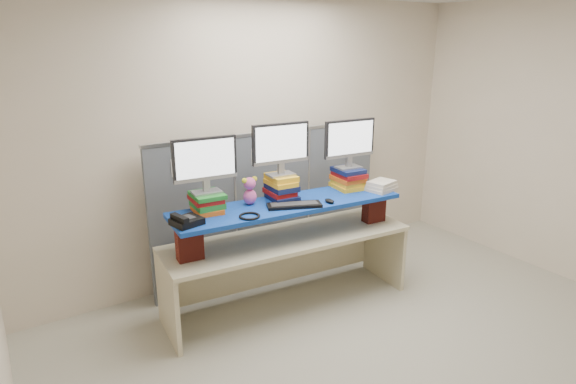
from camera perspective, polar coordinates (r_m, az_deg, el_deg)
room at (r=3.42m, az=13.65°, el=0.54°), size 5.00×4.00×2.80m
cubicle_partition at (r=4.94m, az=-1.83°, el=-1.39°), size 2.60×0.06×1.53m
desk at (r=4.39m, az=0.00°, el=-6.95°), size 2.31×0.85×0.69m
brick_pier_left at (r=3.92m, az=-11.60°, el=-5.96°), size 0.21×0.13×0.28m
brick_pier_right at (r=4.72m, az=10.16°, el=-1.82°), size 0.21×0.13×0.28m
blue_board at (r=4.23m, az=0.00°, el=-1.54°), size 2.11×0.69×0.04m
book_stack_left at (r=4.04m, az=-9.58°, el=-1.18°), size 0.27×0.32×0.16m
book_stack_center at (r=4.29m, az=-0.81°, el=0.54°), size 0.26×0.32×0.22m
book_stack_right at (r=4.65m, az=7.12°, el=1.65°), size 0.28×0.34×0.20m
monitor_left at (r=3.95m, az=-9.80°, el=3.54°), size 0.53×0.17×0.46m
monitor_center at (r=4.19m, az=-0.86°, el=5.48°), size 0.53×0.17×0.46m
monitor_right at (r=4.57m, az=7.31°, el=6.04°), size 0.53×0.17×0.46m
keyboard at (r=4.12m, az=0.75°, el=-1.56°), size 0.49×0.32×0.03m
mouse at (r=4.24m, az=4.94°, el=-1.05°), size 0.06×0.11×0.03m
desk_phone at (r=3.80m, az=-12.01°, el=-3.36°), size 0.25×0.23×0.09m
headset at (r=3.89m, az=-4.58°, el=-2.85°), size 0.23×0.23×0.02m
plush_toy at (r=4.16m, az=-4.55°, el=0.18°), size 0.14×0.11×0.25m
binder_stack at (r=4.64m, az=11.03°, el=0.71°), size 0.30×0.26×0.09m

